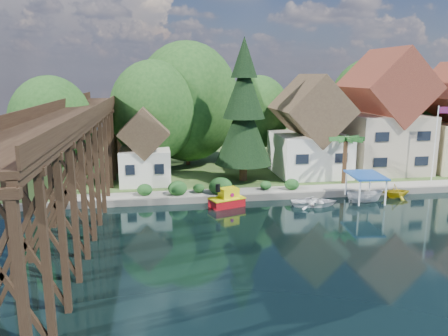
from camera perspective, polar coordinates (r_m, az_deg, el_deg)
The scene contains 17 objects.
ground at distance 33.61m, azimuth 8.65°, elevation -7.94°, with size 140.00×140.00×0.00m, color black.
bank at distance 65.76m, azimuth -0.17°, elevation 2.32°, with size 140.00×52.00×0.50m, color #314E1F.
seawall at distance 41.97m, azimuth 10.65°, elevation -3.48°, with size 60.00×0.40×0.62m, color slate.
promenade at distance 43.77m, azimuth 12.57°, elevation -2.62°, with size 50.00×2.60×0.06m, color gray.
trestle_bridge at distance 36.31m, azimuth -18.63°, elevation 1.81°, with size 4.12×44.18×9.30m.
house_left at distance 49.41m, azimuth 11.10°, elevation 4.56°, with size 7.64×8.64×11.02m.
house_center at distance 53.43m, azimuth 20.14°, elevation 5.98°, with size 8.65×9.18×13.89m.
shed at distance 45.23m, azimuth -10.30°, elevation 2.22°, with size 5.09×5.40×7.85m.
bg_trees at distance 52.59m, azimuth 3.02°, elevation 7.57°, with size 49.90×13.30×10.57m.
shrubs at distance 40.95m, azimuth -1.33°, elevation -2.33°, with size 15.76×2.47×1.70m.
conifer at distance 45.01m, azimuth 2.59°, elevation 7.17°, with size 5.96×5.96×14.68m.
palm_tree at distance 45.74m, azimuth 15.64°, elevation 3.52°, with size 4.76×4.76×5.11m.
flagpole at distance 50.35m, azimuth 26.08°, elevation 3.87°, with size 1.23×0.11×7.83m.
tugboat at distance 38.63m, azimuth 0.42°, elevation -4.10°, with size 3.42×2.62×2.20m.
boat_white_a at distance 39.75m, azimuth 11.72°, elevation -4.24°, with size 2.89×4.05×0.84m, color silver.
boat_canopy at distance 41.66m, azimuth 17.92°, elevation -2.81°, with size 3.43×4.37×2.65m.
boat_yellow at distance 44.53m, azimuth 21.54°, elevation -2.70°, with size 2.32×2.69×1.42m, color yellow.
Camera 1 is at (-9.72, -30.06, 11.45)m, focal length 35.00 mm.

